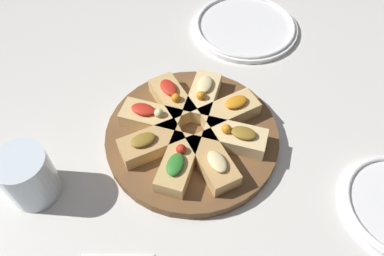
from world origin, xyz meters
name	(u,v)px	position (x,y,z in m)	size (l,w,h in m)	color
ground_plane	(192,140)	(0.00, 0.00, 0.00)	(3.00, 3.00, 0.00)	silver
serving_board	(192,136)	(0.00, 0.00, 0.01)	(0.31, 0.31, 0.02)	brown
focaccia_slice_0	(213,161)	(0.08, 0.01, 0.04)	(0.11, 0.06, 0.04)	tan
focaccia_slice_1	(235,137)	(0.05, 0.06, 0.04)	(0.10, 0.11, 0.04)	#E5C689
focaccia_slice_2	(229,111)	(-0.01, 0.08, 0.04)	(0.06, 0.11, 0.04)	#DBB775
focaccia_slice_3	(203,96)	(-0.06, 0.05, 0.04)	(0.12, 0.10, 0.04)	#E5C689
focaccia_slice_4	(172,98)	(-0.08, -0.01, 0.04)	(0.11, 0.06, 0.04)	tan
focaccia_slice_5	(151,117)	(-0.05, -0.06, 0.04)	(0.10, 0.11, 0.04)	#DBB775
focaccia_slice_6	(151,143)	(0.01, -0.08, 0.04)	(0.06, 0.11, 0.04)	tan
focaccia_slice_7	(178,163)	(0.06, -0.05, 0.04)	(0.11, 0.10, 0.04)	tan
plate_left	(245,26)	(-0.25, 0.23, 0.01)	(0.24, 0.24, 0.02)	white
water_glass	(28,176)	(0.01, -0.28, 0.05)	(0.08, 0.08, 0.09)	silver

